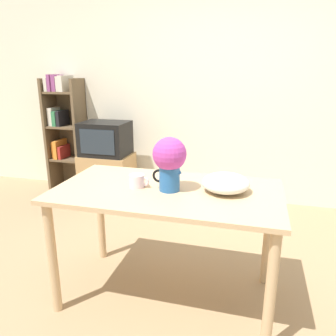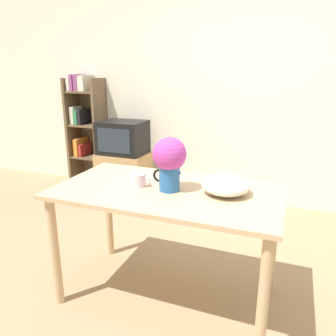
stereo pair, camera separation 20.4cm
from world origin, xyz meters
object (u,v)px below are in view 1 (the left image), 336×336
at_px(white_bowl, 226,183).
at_px(tv_set, 105,138).
at_px(flower_vase, 169,160).
at_px(coffee_mug, 137,181).

xyz_separation_m(white_bowl, tv_set, (-1.55, 1.51, -0.09)).
bearing_deg(flower_vase, coffee_mug, -179.84).
bearing_deg(white_bowl, tv_set, 135.76).
xyz_separation_m(coffee_mug, white_bowl, (0.56, 0.07, 0.01)).
distance_m(white_bowl, tv_set, 2.17).
bearing_deg(coffee_mug, tv_set, 122.06).
height_order(coffee_mug, tv_set, tv_set).
height_order(flower_vase, coffee_mug, flower_vase).
xyz_separation_m(flower_vase, white_bowl, (0.35, 0.07, -0.14)).
distance_m(flower_vase, tv_set, 2.00).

